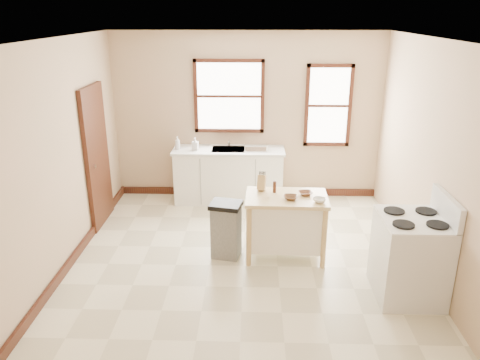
% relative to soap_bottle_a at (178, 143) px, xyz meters
% --- Properties ---
extents(floor, '(5.00, 5.00, 0.00)m').
position_rel_soap_bottle_a_xyz_m(floor, '(1.14, -2.16, -1.03)').
color(floor, '#F6ECC3').
rests_on(floor, ground).
extents(ceiling, '(5.00, 5.00, 0.00)m').
position_rel_soap_bottle_a_xyz_m(ceiling, '(1.14, -2.16, 1.77)').
color(ceiling, white).
rests_on(ceiling, ground).
extents(wall_back, '(4.50, 0.04, 2.80)m').
position_rel_soap_bottle_a_xyz_m(wall_back, '(1.14, 0.34, 0.37)').
color(wall_back, tan).
rests_on(wall_back, ground).
extents(wall_left, '(0.04, 5.00, 2.80)m').
position_rel_soap_bottle_a_xyz_m(wall_left, '(-1.11, -2.16, 0.37)').
color(wall_left, tan).
rests_on(wall_left, ground).
extents(wall_right, '(0.04, 5.00, 2.80)m').
position_rel_soap_bottle_a_xyz_m(wall_right, '(3.39, -2.16, 0.37)').
color(wall_right, tan).
rests_on(wall_right, ground).
extents(window_main, '(1.17, 0.06, 1.22)m').
position_rel_soap_bottle_a_xyz_m(window_main, '(0.84, 0.32, 0.72)').
color(window_main, '#38120F').
rests_on(window_main, wall_back).
extents(window_side, '(0.77, 0.06, 1.37)m').
position_rel_soap_bottle_a_xyz_m(window_side, '(2.49, 0.32, 0.57)').
color(window_side, '#38120F').
rests_on(window_side, wall_back).
extents(door_left, '(0.06, 0.90, 2.10)m').
position_rel_soap_bottle_a_xyz_m(door_left, '(-1.07, -0.86, 0.02)').
color(door_left, '#38120F').
rests_on(door_left, ground).
extents(baseboard_back, '(4.50, 0.04, 0.12)m').
position_rel_soap_bottle_a_xyz_m(baseboard_back, '(1.14, 0.31, -0.97)').
color(baseboard_back, '#38120F').
rests_on(baseboard_back, ground).
extents(baseboard_left, '(0.04, 5.00, 0.12)m').
position_rel_soap_bottle_a_xyz_m(baseboard_left, '(-1.08, -2.16, -0.97)').
color(baseboard_left, '#38120F').
rests_on(baseboard_left, ground).
extents(sink_counter, '(1.86, 0.62, 0.92)m').
position_rel_soap_bottle_a_xyz_m(sink_counter, '(0.84, 0.04, -0.57)').
color(sink_counter, white).
rests_on(sink_counter, ground).
extents(faucet, '(0.03, 0.03, 0.22)m').
position_rel_soap_bottle_a_xyz_m(faucet, '(0.84, 0.22, 0.00)').
color(faucet, silver).
rests_on(faucet, sink_counter).
extents(soap_bottle_a, '(0.10, 0.10, 0.22)m').
position_rel_soap_bottle_a_xyz_m(soap_bottle_a, '(0.00, 0.00, 0.00)').
color(soap_bottle_a, '#B2B2B2').
rests_on(soap_bottle_a, sink_counter).
extents(soap_bottle_b, '(0.11, 0.11, 0.21)m').
position_rel_soap_bottle_a_xyz_m(soap_bottle_b, '(0.30, -0.02, -0.01)').
color(soap_bottle_b, '#B2B2B2').
rests_on(soap_bottle_b, sink_counter).
extents(dish_rack, '(0.42, 0.34, 0.09)m').
position_rel_soap_bottle_a_xyz_m(dish_rack, '(1.30, -0.01, -0.06)').
color(dish_rack, silver).
rests_on(dish_rack, sink_counter).
extents(kitchen_island, '(1.06, 0.70, 0.86)m').
position_rel_soap_bottle_a_xyz_m(kitchen_island, '(1.69, -1.86, -0.60)').
color(kitchen_island, '#D6B17E').
rests_on(kitchen_island, ground).
extents(knife_block, '(0.12, 0.12, 0.20)m').
position_rel_soap_bottle_a_xyz_m(knife_block, '(1.37, -1.66, -0.07)').
color(knife_block, tan).
rests_on(knife_block, kitchen_island).
extents(pepper_grinder, '(0.05, 0.05, 0.15)m').
position_rel_soap_bottle_a_xyz_m(pepper_grinder, '(1.54, -1.74, -0.10)').
color(pepper_grinder, '#422011').
rests_on(pepper_grinder, kitchen_island).
extents(bowl_a, '(0.19, 0.19, 0.04)m').
position_rel_soap_bottle_a_xyz_m(bowl_a, '(1.73, -1.96, -0.15)').
color(bowl_a, brown).
rests_on(bowl_a, kitchen_island).
extents(bowl_b, '(0.22, 0.22, 0.04)m').
position_rel_soap_bottle_a_xyz_m(bowl_b, '(1.93, -1.81, -0.15)').
color(bowl_b, brown).
rests_on(bowl_b, kitchen_island).
extents(bowl_c, '(0.19, 0.19, 0.05)m').
position_rel_soap_bottle_a_xyz_m(bowl_c, '(2.08, -2.05, -0.15)').
color(bowl_c, white).
rests_on(bowl_c, kitchen_island).
extents(trash_bin, '(0.45, 0.40, 0.77)m').
position_rel_soap_bottle_a_xyz_m(trash_bin, '(0.91, -1.89, -0.65)').
color(trash_bin, gray).
rests_on(trash_bin, ground).
extents(gas_stove, '(0.77, 0.78, 1.23)m').
position_rel_soap_bottle_a_xyz_m(gas_stove, '(3.03, -2.73, -0.41)').
color(gas_stove, silver).
rests_on(gas_stove, ground).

